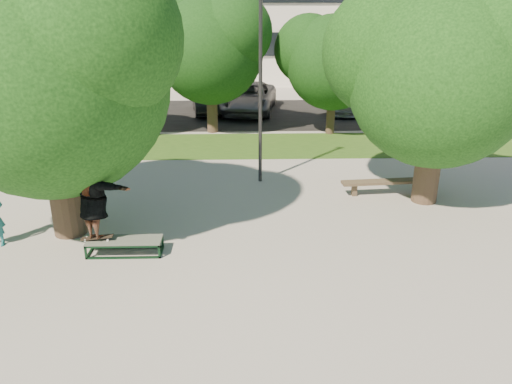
{
  "coord_description": "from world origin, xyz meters",
  "views": [
    {
      "loc": [
        0.4,
        -11.2,
        5.79
      ],
      "look_at": [
        0.73,
        0.6,
        1.27
      ],
      "focal_mm": 35.0,
      "sensor_mm": 36.0,
      "label": 1
    }
  ],
  "objects_px": {
    "grind_box": "(125,246)",
    "bench": "(389,183)",
    "car_dark": "(206,102)",
    "car_silver_b": "(342,99)",
    "car_silver_a": "(109,102)",
    "tree_left": "(44,63)",
    "tree_right": "(437,66)",
    "lamppost": "(260,89)",
    "car_grey": "(249,98)"
  },
  "relations": [
    {
      "from": "tree_right",
      "to": "car_dark",
      "type": "relative_size",
      "value": 1.68
    },
    {
      "from": "tree_right",
      "to": "bench",
      "type": "height_order",
      "value": "tree_right"
    },
    {
      "from": "tree_right",
      "to": "car_silver_a",
      "type": "relative_size",
      "value": 1.54
    },
    {
      "from": "tree_right",
      "to": "lamppost",
      "type": "bearing_deg",
      "value": 158.72
    },
    {
      "from": "tree_left",
      "to": "tree_right",
      "type": "distance_m",
      "value": 10.41
    },
    {
      "from": "grind_box",
      "to": "car_silver_a",
      "type": "height_order",
      "value": "car_silver_a"
    },
    {
      "from": "tree_right",
      "to": "car_dark",
      "type": "height_order",
      "value": "tree_right"
    },
    {
      "from": "tree_right",
      "to": "bench",
      "type": "xyz_separation_m",
      "value": [
        -0.87,
        0.54,
        -3.7
      ]
    },
    {
      "from": "bench",
      "to": "tree_left",
      "type": "bearing_deg",
      "value": -170.0
    },
    {
      "from": "tree_right",
      "to": "bench",
      "type": "relative_size",
      "value": 2.13
    },
    {
      "from": "lamppost",
      "to": "car_silver_a",
      "type": "bearing_deg",
      "value": 125.79
    },
    {
      "from": "bench",
      "to": "car_grey",
      "type": "xyz_separation_m",
      "value": [
        -4.25,
        12.88,
        0.41
      ]
    },
    {
      "from": "grind_box",
      "to": "car_silver_b",
      "type": "height_order",
      "value": "car_silver_b"
    },
    {
      "from": "car_dark",
      "to": "car_silver_b",
      "type": "bearing_deg",
      "value": -6.38
    },
    {
      "from": "tree_left",
      "to": "car_dark",
      "type": "bearing_deg",
      "value": 79.86
    },
    {
      "from": "bench",
      "to": "car_silver_b",
      "type": "height_order",
      "value": "car_silver_b"
    },
    {
      "from": "bench",
      "to": "car_silver_a",
      "type": "height_order",
      "value": "car_silver_a"
    },
    {
      "from": "grind_box",
      "to": "car_dark",
      "type": "bearing_deg",
      "value": 86.8
    },
    {
      "from": "bench",
      "to": "grind_box",
      "type": "bearing_deg",
      "value": -158.25
    },
    {
      "from": "tree_left",
      "to": "car_grey",
      "type": "distance_m",
      "value": 16.62
    },
    {
      "from": "bench",
      "to": "car_grey",
      "type": "distance_m",
      "value": 13.57
    },
    {
      "from": "grind_box",
      "to": "bench",
      "type": "height_order",
      "value": "bench"
    },
    {
      "from": "bench",
      "to": "car_dark",
      "type": "height_order",
      "value": "car_dark"
    },
    {
      "from": "tree_right",
      "to": "car_silver_a",
      "type": "bearing_deg",
      "value": 135.03
    },
    {
      "from": "car_grey",
      "to": "lamppost",
      "type": "bearing_deg",
      "value": -80.89
    },
    {
      "from": "car_silver_a",
      "to": "car_grey",
      "type": "bearing_deg",
      "value": 1.96
    },
    {
      "from": "bench",
      "to": "car_silver_b",
      "type": "xyz_separation_m",
      "value": [
        0.95,
        12.88,
        0.28
      ]
    },
    {
      "from": "car_silver_b",
      "to": "tree_left",
      "type": "bearing_deg",
      "value": -120.07
    },
    {
      "from": "car_dark",
      "to": "tree_left",
      "type": "bearing_deg",
      "value": -108.33
    },
    {
      "from": "grind_box",
      "to": "car_dark",
      "type": "distance_m",
      "value": 16.5
    },
    {
      "from": "car_silver_a",
      "to": "car_silver_b",
      "type": "xyz_separation_m",
      "value": [
        12.73,
        0.78,
        -0.04
      ]
    },
    {
      "from": "tree_left",
      "to": "grind_box",
      "type": "distance_m",
      "value": 4.78
    },
    {
      "from": "tree_left",
      "to": "grind_box",
      "type": "height_order",
      "value": "tree_left"
    },
    {
      "from": "grind_box",
      "to": "car_dark",
      "type": "xyz_separation_m",
      "value": [
        0.92,
        16.47,
        0.45
      ]
    },
    {
      "from": "car_grey",
      "to": "tree_right",
      "type": "bearing_deg",
      "value": -61.01
    },
    {
      "from": "tree_left",
      "to": "tree_right",
      "type": "bearing_deg",
      "value": 11.03
    },
    {
      "from": "lamppost",
      "to": "car_silver_b",
      "type": "xyz_separation_m",
      "value": [
        5.0,
        11.5,
        -2.48
      ]
    },
    {
      "from": "grind_box",
      "to": "bench",
      "type": "xyz_separation_m",
      "value": [
        7.55,
        3.83,
        0.2
      ]
    },
    {
      "from": "car_dark",
      "to": "grind_box",
      "type": "bearing_deg",
      "value": -101.39
    },
    {
      "from": "lamppost",
      "to": "grind_box",
      "type": "xyz_separation_m",
      "value": [
        -3.5,
        -5.21,
        -2.96
      ]
    },
    {
      "from": "car_dark",
      "to": "car_silver_b",
      "type": "height_order",
      "value": "car_silver_b"
    },
    {
      "from": "grind_box",
      "to": "tree_right",
      "type": "bearing_deg",
      "value": 21.36
    },
    {
      "from": "car_silver_a",
      "to": "car_grey",
      "type": "height_order",
      "value": "car_grey"
    },
    {
      "from": "car_dark",
      "to": "car_grey",
      "type": "relative_size",
      "value": 0.67
    },
    {
      "from": "grind_box",
      "to": "car_silver_b",
      "type": "bearing_deg",
      "value": 63.03
    },
    {
      "from": "grind_box",
      "to": "car_grey",
      "type": "height_order",
      "value": "car_grey"
    },
    {
      "from": "bench",
      "to": "car_grey",
      "type": "bearing_deg",
      "value": 103.15
    },
    {
      "from": "car_dark",
      "to": "car_silver_a",
      "type": "bearing_deg",
      "value": 177.83
    },
    {
      "from": "lamppost",
      "to": "bench",
      "type": "relative_size",
      "value": 2.0
    },
    {
      "from": "tree_right",
      "to": "lamppost",
      "type": "height_order",
      "value": "tree_right"
    }
  ]
}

